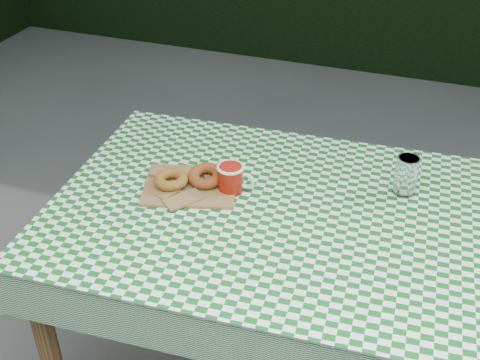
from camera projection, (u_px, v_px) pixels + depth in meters
name	position (u px, v px, depth m)	size (l,w,h in m)	color
table	(281.00, 309.00, 1.93)	(1.30, 0.87, 0.75)	#4F2C1B
tablecloth	(286.00, 212.00, 1.72)	(1.32, 0.89, 0.01)	#0E5A1A
paper_bag	(190.00, 185.00, 1.82)	(0.27, 0.22, 0.01)	olive
bagel_front	(171.00, 180.00, 1.80)	(0.10, 0.10, 0.03)	#8F5F1D
bagel_back	(206.00, 176.00, 1.82)	(0.11, 0.11, 0.03)	brown
coffee_mug	(231.00, 178.00, 1.78)	(0.15, 0.15, 0.08)	#961709
drinking_glass	(406.00, 175.00, 1.77)	(0.07, 0.07, 0.12)	white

